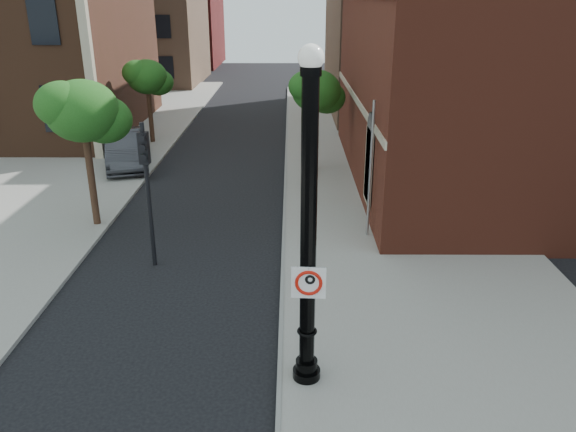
{
  "coord_description": "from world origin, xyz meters",
  "views": [
    {
      "loc": [
        2.27,
        -9.49,
        7.45
      ],
      "look_at": [
        2.22,
        2.0,
        2.95
      ],
      "focal_mm": 35.0,
      "sensor_mm": 36.0,
      "label": 1
    }
  ],
  "objects_px": {
    "no_parking_sign": "(309,282)",
    "traffic_signal_left": "(146,172)",
    "lamppost": "(308,245)",
    "traffic_signal_right": "(313,118)",
    "parked_car": "(126,149)"
  },
  "relations": [
    {
      "from": "lamppost",
      "to": "traffic_signal_left",
      "type": "distance_m",
      "value": 6.97
    },
    {
      "from": "parked_car",
      "to": "traffic_signal_left",
      "type": "bearing_deg",
      "value": -87.06
    },
    {
      "from": "traffic_signal_left",
      "to": "traffic_signal_right",
      "type": "xyz_separation_m",
      "value": [
        4.84,
        5.26,
        0.45
      ]
    },
    {
      "from": "lamppost",
      "to": "parked_car",
      "type": "xyz_separation_m",
      "value": [
        -7.98,
        15.74,
        -2.26
      ]
    },
    {
      "from": "no_parking_sign",
      "to": "traffic_signal_left",
      "type": "distance_m",
      "value": 7.12
    },
    {
      "from": "no_parking_sign",
      "to": "parked_car",
      "type": "height_order",
      "value": "no_parking_sign"
    },
    {
      "from": "no_parking_sign",
      "to": "traffic_signal_left",
      "type": "relative_size",
      "value": 0.15
    },
    {
      "from": "lamppost",
      "to": "traffic_signal_right",
      "type": "relative_size",
      "value": 1.36
    },
    {
      "from": "parked_car",
      "to": "traffic_signal_right",
      "type": "relative_size",
      "value": 1.04
    },
    {
      "from": "lamppost",
      "to": "traffic_signal_left",
      "type": "height_order",
      "value": "lamppost"
    },
    {
      "from": "parked_car",
      "to": "traffic_signal_left",
      "type": "xyz_separation_m",
      "value": [
        3.61,
        -10.32,
        2.04
      ]
    },
    {
      "from": "parked_car",
      "to": "traffic_signal_left",
      "type": "relative_size",
      "value": 1.2
    },
    {
      "from": "no_parking_sign",
      "to": "parked_car",
      "type": "distance_m",
      "value": 17.88
    },
    {
      "from": "parked_car",
      "to": "traffic_signal_left",
      "type": "height_order",
      "value": "traffic_signal_left"
    },
    {
      "from": "lamppost",
      "to": "parked_car",
      "type": "relative_size",
      "value": 1.31
    }
  ]
}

